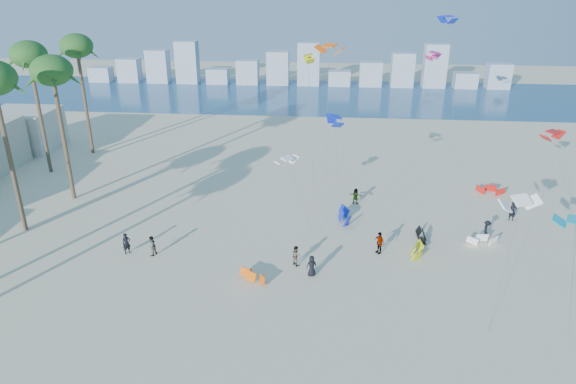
{
  "coord_description": "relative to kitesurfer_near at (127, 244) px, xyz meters",
  "views": [
    {
      "loc": [
        6.37,
        -22.66,
        21.11
      ],
      "look_at": [
        3.0,
        16.0,
        4.5
      ],
      "focal_mm": 32.1,
      "sensor_mm": 36.0,
      "label": 1
    }
  ],
  "objects": [
    {
      "name": "distant_skyline",
      "position": [
        8.66,
        69.31,
        2.19
      ],
      "size": [
        85.0,
        3.0,
        8.4
      ],
      "color": "#9EADBF",
      "rests_on": "ground"
    },
    {
      "name": "ground",
      "position": [
        9.84,
        -12.69,
        -0.89
      ],
      "size": [
        220.0,
        220.0,
        0.0
      ],
      "primitive_type": "plane",
      "color": "beige",
      "rests_on": "ground"
    },
    {
      "name": "grounded_kites",
      "position": [
        22.81,
        5.9,
        -0.45
      ],
      "size": [
        25.08,
        20.48,
        1.05
      ],
      "color": "#F35E0C",
      "rests_on": "ground"
    },
    {
      "name": "kitesurfer_near",
      "position": [
        0.0,
        0.0,
        0.0
      ],
      "size": [
        0.78,
        0.74,
        1.79
      ],
      "primitive_type": "imported",
      "rotation": [
        0.0,
        0.0,
        0.68
      ],
      "color": "black",
      "rests_on": "ground"
    },
    {
      "name": "ocean",
      "position": [
        9.84,
        59.31,
        -0.89
      ],
      "size": [
        220.0,
        220.0,
        0.0
      ],
      "primitive_type": "plane",
      "color": "navy",
      "rests_on": "ground"
    },
    {
      "name": "kitesurfer_mid",
      "position": [
        13.8,
        -0.58,
        -0.07
      ],
      "size": [
        0.99,
        1.01,
        1.64
      ],
      "primitive_type": "imported",
      "rotation": [
        0.0,
        0.0,
        2.28
      ],
      "color": "gray",
      "rests_on": "ground"
    },
    {
      "name": "kitesurfers_far",
      "position": [
        19.28,
        4.39,
        -0.04
      ],
      "size": [
        31.73,
        14.29,
        1.9
      ],
      "color": "black",
      "rests_on": "ground"
    },
    {
      "name": "flying_kites",
      "position": [
        24.19,
        11.54,
        10.24
      ],
      "size": [
        33.07,
        35.15,
        17.17
      ],
      "color": "white",
      "rests_on": "ground"
    }
  ]
}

